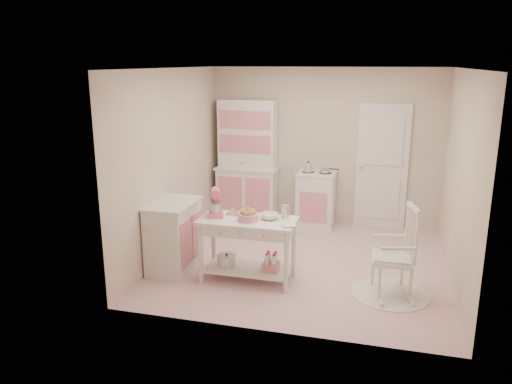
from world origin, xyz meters
TOP-DOWN VIEW (x-y plane):
  - room_shell at (0.00, 0.00)m, footprint 3.84×3.84m
  - door at (0.95, 1.87)m, footprint 0.82×0.05m
  - hutch at (-1.28, 1.66)m, footprint 1.06×0.50m
  - stove at (-0.08, 1.61)m, footprint 0.62×0.57m
  - base_cabinet at (-1.63, -0.67)m, footprint 0.54×0.84m
  - lace_rug at (1.15, -0.71)m, footprint 0.92×0.92m
  - rocking_chair at (1.15, -0.71)m, footprint 0.65×0.82m
  - work_table at (-0.60, -0.74)m, footprint 1.20×0.60m
  - stand_mixer at (-1.02, -0.72)m, footprint 0.28×0.33m
  - cookie_tray at (-0.75, -0.56)m, footprint 0.34×0.24m
  - bread_basket at (-0.58, -0.79)m, footprint 0.25×0.25m
  - mixing_bowl at (-0.34, -0.66)m, footprint 0.23×0.23m
  - metal_pitcher at (-0.16, -0.58)m, footprint 0.10×0.10m
  - recipe_book at (-0.15, -0.86)m, footprint 0.22×0.26m

SIDE VIEW (x-z plane):
  - lace_rug at x=1.15m, z-range 0.00..0.01m
  - work_table at x=-0.60m, z-range 0.00..0.80m
  - stove at x=-0.08m, z-range 0.00..0.92m
  - base_cabinet at x=-1.63m, z-range 0.00..0.92m
  - rocking_chair at x=1.15m, z-range 0.00..1.10m
  - cookie_tray at x=-0.75m, z-range 0.80..0.82m
  - recipe_book at x=-0.15m, z-range 0.80..0.82m
  - mixing_bowl at x=-0.34m, z-range 0.80..0.87m
  - bread_basket at x=-0.58m, z-range 0.80..0.89m
  - metal_pitcher at x=-0.16m, z-range 0.80..0.97m
  - stand_mixer at x=-1.02m, z-range 0.80..1.14m
  - door at x=0.95m, z-range 0.00..2.04m
  - hutch at x=-1.28m, z-range 0.00..2.08m
  - room_shell at x=0.00m, z-range 0.34..2.96m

